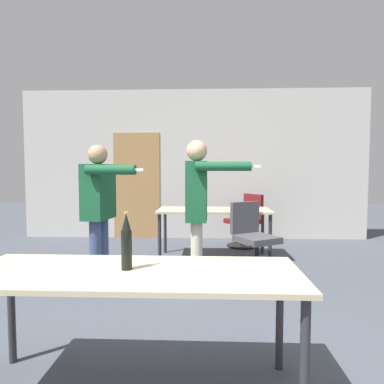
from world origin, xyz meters
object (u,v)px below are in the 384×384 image
(person_center_tall, at_px, (100,202))
(office_chair_side_rolled, at_px, (253,240))
(beer_bottle, at_px, (126,243))
(person_near_casual, at_px, (198,201))

(person_center_tall, bearing_deg, office_chair_side_rolled, 118.26)
(beer_bottle, bearing_deg, person_near_casual, 76.94)
(beer_bottle, bearing_deg, person_center_tall, 112.00)
(person_near_casual, distance_m, beer_bottle, 1.67)
(beer_bottle, bearing_deg, office_chair_side_rolled, 66.41)
(person_center_tall, xyz_separation_m, office_chair_side_rolled, (1.80, 0.66, -0.55))
(person_center_tall, xyz_separation_m, beer_bottle, (0.73, -1.80, -0.06))
(person_center_tall, distance_m, person_near_casual, 1.12)
(office_chair_side_rolled, bearing_deg, person_center_tall, -10.41)
(person_center_tall, distance_m, beer_bottle, 1.94)
(person_center_tall, bearing_deg, beer_bottle, 30.02)
(person_near_casual, height_order, office_chair_side_rolled, person_near_casual)
(office_chair_side_rolled, bearing_deg, beer_bottle, 35.75)
(person_near_casual, relative_size, office_chair_side_rolled, 1.81)
(person_center_tall, distance_m, office_chair_side_rolled, 2.00)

